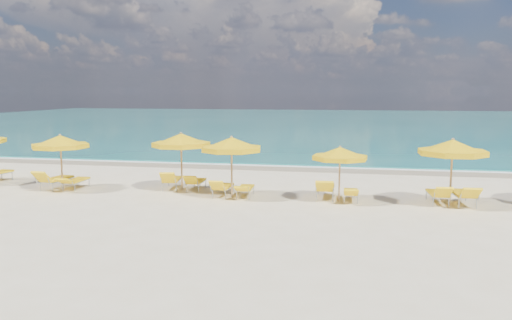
# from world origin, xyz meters

# --- Properties ---
(ground_plane) EXTENTS (120.00, 120.00, 0.00)m
(ground_plane) POSITION_xyz_m (0.00, 0.00, 0.00)
(ground_plane) COLOR beige
(ocean) EXTENTS (120.00, 80.00, 0.30)m
(ocean) POSITION_xyz_m (0.00, 48.00, 0.00)
(ocean) COLOR #126A65
(ocean) RESTS_ON ground
(wet_sand_band) EXTENTS (120.00, 2.60, 0.01)m
(wet_sand_band) POSITION_xyz_m (0.00, 7.40, 0.00)
(wet_sand_band) COLOR tan
(wet_sand_band) RESTS_ON ground
(foam_line) EXTENTS (120.00, 1.20, 0.03)m
(foam_line) POSITION_xyz_m (0.00, 8.20, 0.00)
(foam_line) COLOR white
(foam_line) RESTS_ON ground
(whitecap_near) EXTENTS (14.00, 0.36, 0.05)m
(whitecap_near) POSITION_xyz_m (-6.00, 17.00, 0.00)
(whitecap_near) COLOR white
(whitecap_near) RESTS_ON ground
(whitecap_far) EXTENTS (18.00, 0.30, 0.05)m
(whitecap_far) POSITION_xyz_m (8.00, 24.00, 0.00)
(whitecap_far) COLOR white
(whitecap_far) RESTS_ON ground
(umbrella_2) EXTENTS (2.87, 2.87, 2.32)m
(umbrella_2) POSITION_xyz_m (-7.79, -0.38, 1.98)
(umbrella_2) COLOR tan
(umbrella_2) RESTS_ON ground
(umbrella_3) EXTENTS (3.11, 3.11, 2.41)m
(umbrella_3) POSITION_xyz_m (-2.91, 0.48, 2.06)
(umbrella_3) COLOR tan
(umbrella_3) RESTS_ON ground
(umbrella_4) EXTENTS (2.82, 2.82, 2.38)m
(umbrella_4) POSITION_xyz_m (-0.56, -0.46, 2.03)
(umbrella_4) COLOR tan
(umbrella_4) RESTS_ON ground
(umbrella_5) EXTENTS (2.55, 2.55, 2.08)m
(umbrella_5) POSITION_xyz_m (3.51, -0.42, 1.78)
(umbrella_5) COLOR tan
(umbrella_5) RESTS_ON ground
(umbrella_6) EXTENTS (3.16, 3.16, 2.43)m
(umbrella_6) POSITION_xyz_m (7.40, -0.35, 2.07)
(umbrella_6) COLOR tan
(umbrella_6) RESTS_ON ground
(lounger_2_left) EXTENTS (0.81, 1.97, 0.93)m
(lounger_2_left) POSITION_xyz_m (-8.20, -0.21, 0.24)
(lounger_2_left) COLOR #A5A8AD
(lounger_2_left) RESTS_ON ground
(lounger_2_right) EXTENTS (0.63, 1.84, 0.66)m
(lounger_2_right) POSITION_xyz_m (-7.34, -0.14, 0.21)
(lounger_2_right) COLOR #A5A8AD
(lounger_2_right) RESTS_ON ground
(lounger_3_left) EXTENTS (0.91, 1.89, 0.88)m
(lounger_3_left) POSITION_xyz_m (-3.42, 0.71, 0.23)
(lounger_3_left) COLOR #A5A8AD
(lounger_3_left) RESTS_ON ground
(lounger_3_right) EXTENTS (0.63, 1.70, 0.77)m
(lounger_3_right) POSITION_xyz_m (-2.37, 0.69, 0.21)
(lounger_3_right) COLOR #A5A8AD
(lounger_3_right) RESTS_ON ground
(lounger_4_left) EXTENTS (0.61, 1.69, 0.79)m
(lounger_4_left) POSITION_xyz_m (-0.98, -0.25, 0.21)
(lounger_4_left) COLOR #A5A8AD
(lounger_4_left) RESTS_ON ground
(lounger_4_right) EXTENTS (0.61, 1.70, 0.62)m
(lounger_4_right) POSITION_xyz_m (-0.08, -0.24, 0.20)
(lounger_4_right) COLOR #A5A8AD
(lounger_4_right) RESTS_ON ground
(lounger_5_left) EXTENTS (0.73, 2.03, 0.90)m
(lounger_5_left) POSITION_xyz_m (2.97, 0.08, 0.25)
(lounger_5_left) COLOR #A5A8AD
(lounger_5_left) RESTS_ON ground
(lounger_5_right) EXTENTS (0.58, 1.65, 0.65)m
(lounger_5_right) POSITION_xyz_m (3.93, -0.25, 0.20)
(lounger_5_right) COLOR #A5A8AD
(lounger_5_right) RESTS_ON ground
(lounger_6_left) EXTENTS (0.70, 1.79, 0.82)m
(lounger_6_left) POSITION_xyz_m (7.03, -0.07, 0.22)
(lounger_6_left) COLOR #A5A8AD
(lounger_6_left) RESTS_ON ground
(lounger_6_right) EXTENTS (0.77, 1.97, 0.86)m
(lounger_6_right) POSITION_xyz_m (7.89, -0.09, 0.24)
(lounger_6_right) COLOR #A5A8AD
(lounger_6_right) RESTS_ON ground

